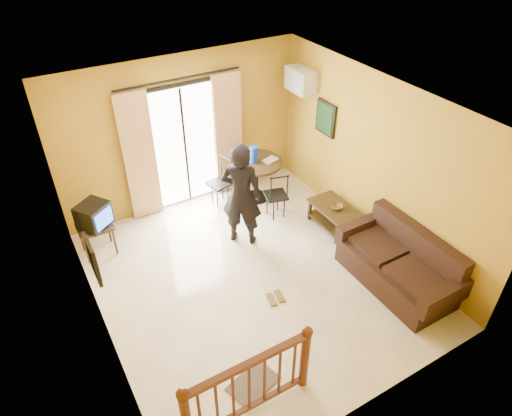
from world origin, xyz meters
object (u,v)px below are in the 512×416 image
television (94,215)px  standing_person (241,195)px  coffee_table (336,215)px  sofa (400,265)px  dining_table (256,169)px

television → standing_person: (2.16, -0.90, 0.17)m
television → coffee_table: bearing=-56.1°
television → sofa: (3.73, -2.98, -0.41)m
television → coffee_table: 4.02m
television → dining_table: bearing=-33.2°
sofa → standing_person: bearing=126.9°
dining_table → standing_person: (-0.84, -0.97, 0.27)m
dining_table → coffee_table: 1.72m
coffee_table → sofa: sofa is taller
dining_table → sofa: size_ratio=0.51×
television → standing_person: standing_person is taller
coffee_table → sofa: bearing=-89.7°
television → coffee_table: (3.72, -1.46, -0.45)m
television → dining_table: 3.01m
coffee_table → sofa: 1.52m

